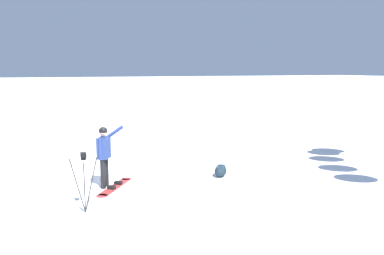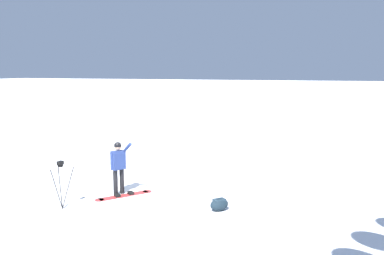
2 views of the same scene
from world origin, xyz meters
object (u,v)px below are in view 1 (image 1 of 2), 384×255
(snowboarder, at_px, (104,151))
(gear_bag_large, at_px, (221,171))
(snowboard, at_px, (115,186))
(camera_tripod, at_px, (84,170))

(snowboarder, relative_size, gear_bag_large, 2.63)
(snowboard, relative_size, gear_bag_large, 2.43)
(snowboarder, distance_m, camera_tripod, 1.89)
(snowboarder, relative_size, camera_tripod, 1.23)
(snowboard, bearing_deg, gear_bag_large, 177.00)
(snowboard, distance_m, gear_bag_large, 3.13)
(snowboard, bearing_deg, camera_tripod, 58.17)
(snowboarder, bearing_deg, camera_tripod, 66.14)
(gear_bag_large, distance_m, camera_tripod, 4.45)
(snowboard, height_order, gear_bag_large, gear_bag_large)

